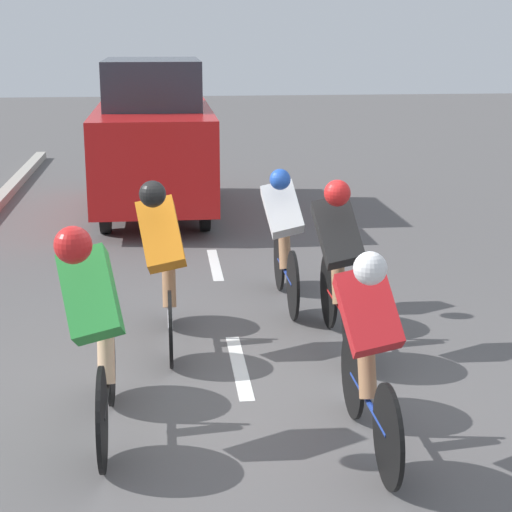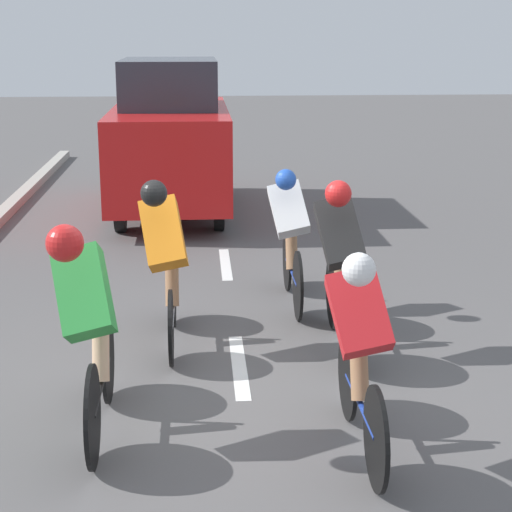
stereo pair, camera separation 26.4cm
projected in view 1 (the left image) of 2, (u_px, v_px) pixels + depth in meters
The scene contains 9 objects.
ground_plane at pixel (244, 386), 6.75m from camera, with size 60.00×60.00×0.00m, color #565454.
lane_stripe_mid at pixel (239, 366), 7.13m from camera, with size 0.12×1.40×0.01m, color white.
lane_stripe_far at pixel (215, 264), 10.20m from camera, with size 0.12×1.40×0.01m, color white.
cyclist_green at pixel (95, 325), 5.66m from camera, with size 0.45×1.68×1.56m.
cyclist_white at pixel (284, 234), 8.51m from camera, with size 0.43×1.66×1.44m.
cyclist_red at pixel (368, 346), 5.49m from camera, with size 0.42×1.64×1.45m.
cyclist_black at pixel (338, 261), 7.32m from camera, with size 0.43×1.74×1.55m.
cyclist_orange at pixel (163, 259), 7.33m from camera, with size 0.43×1.64×1.54m.
support_car at pixel (154, 138), 12.81m from camera, with size 1.70×4.02×2.29m.
Camera 1 is at (0.59, 6.23, 2.73)m, focal length 60.00 mm.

